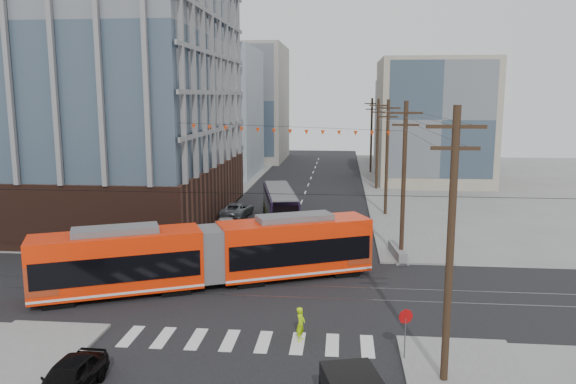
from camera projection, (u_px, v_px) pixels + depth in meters
The scene contains 17 objects.
ground at pixel (256, 317), 29.15m from camera, with size 160.00×160.00×0.00m, color slate.
office_building at pixel (56, 63), 51.39m from camera, with size 30.00×25.00×28.60m, color #381E16.
bg_bldg_nw_near at pixel (194, 112), 80.26m from camera, with size 18.00×16.00×18.00m, color #8C99A5.
bg_bldg_ne_near at pixel (433, 122), 73.35m from camera, with size 14.00×14.00×16.00m, color gray.
bg_bldg_nw_far at pixel (240, 103), 99.42m from camera, with size 16.00×18.00×20.00m, color gray.
bg_bldg_ne_far at pixel (426, 122), 92.95m from camera, with size 16.00×16.00×14.00m, color #8C99A5.
utility_pole_near at pixel (450, 250), 21.52m from camera, with size 0.30×0.30×11.00m, color black.
utility_pole_far at pixel (371, 136), 82.34m from camera, with size 0.30×0.30×11.00m, color black.
streetcar at pixel (210, 255), 33.55m from camera, with size 20.14×2.83×3.88m, color red, non-canonical shape.
city_bus at pixel (280, 206), 50.18m from camera, with size 2.42×11.16×3.16m, color black, non-canonical shape.
black_sedan at pixel (69, 378), 21.37m from camera, with size 1.66×4.12×1.40m, color black.
parked_car_silver at pixel (212, 231), 44.63m from camera, with size 1.47×4.23×1.39m, color #AFAFAF.
parked_car_white at pixel (226, 225), 46.76m from camera, with size 1.87×4.59×1.33m, color silver.
parked_car_grey at pixel (237, 209), 53.14m from camera, with size 2.29×4.97×1.38m, color slate.
pedestrian at pixel (301, 324), 26.16m from camera, with size 0.60×0.39×1.63m, color #A8DE09.
stop_sign at pixel (405, 337), 24.08m from camera, with size 0.67×0.67×2.21m, color #A50809, non-canonical shape.
jersey_barrier at pixel (397, 252), 39.75m from camera, with size 0.88×3.92×0.78m, color slate.
Camera 1 is at (4.32, -27.34, 11.33)m, focal length 35.00 mm.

